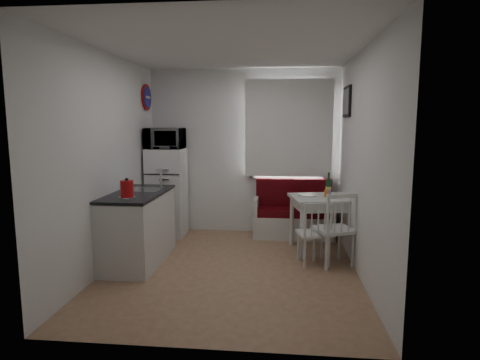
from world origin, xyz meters
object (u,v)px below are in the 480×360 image
object	(u,v)px
chair_left	(315,227)
microwave	(165,138)
bench	(294,218)
kettle	(127,189)
chair_right	(335,221)
wine_bottle	(329,184)
dining_table	(329,203)
fridge	(167,192)
kitchen_counter	(139,227)

from	to	relation	value
chair_left	microwave	xyz separation A→B (m)	(-2.19, 1.14, 1.03)
bench	microwave	world-z (taller)	microwave
bench	kettle	world-z (taller)	kettle
chair_right	microwave	size ratio (longest dim) A/B	0.98
chair_left	kettle	world-z (taller)	kettle
wine_bottle	dining_table	bearing A→B (deg)	-90.00
chair_left	kettle	size ratio (longest dim) A/B	1.90
dining_table	fridge	distance (m)	2.49
dining_table	kettle	xyz separation A→B (m)	(-2.40, -1.17, 0.34)
kettle	wine_bottle	bearing A→B (deg)	27.92
bench	dining_table	distance (m)	0.87
kitchen_counter	bench	bearing A→B (deg)	34.15
microwave	kettle	world-z (taller)	microwave
kitchen_counter	fridge	size ratio (longest dim) A/B	0.96
fridge	chair_right	bearing A→B (deg)	-26.28
dining_table	wine_bottle	distance (m)	0.27
microwave	wine_bottle	xyz separation A→B (m)	(2.43, -0.38, -0.61)
kitchen_counter	microwave	xyz separation A→B (m)	(0.02, 1.19, 1.07)
chair_left	wine_bottle	bearing A→B (deg)	59.71
chair_right	fridge	world-z (taller)	fridge
chair_right	wine_bottle	distance (m)	0.84
chair_left	wine_bottle	distance (m)	0.90
fridge	bench	bearing A→B (deg)	3.15
microwave	chair_left	bearing A→B (deg)	-27.47
microwave	bench	bearing A→B (deg)	4.60
kitchen_counter	fridge	distance (m)	1.27
kitchen_counter	wine_bottle	size ratio (longest dim) A/B	4.13
chair_left	kettle	bearing A→B (deg)	-178.88
kettle	fridge	bearing A→B (deg)	91.01
microwave	kettle	distance (m)	1.73
chair_left	chair_right	xyz separation A→B (m)	(0.24, -0.01, 0.08)
dining_table	microwave	bearing A→B (deg)	157.36
bench	chair_left	size ratio (longest dim) A/B	2.76
bench	chair_right	xyz separation A→B (m)	(0.45, -1.31, 0.28)
dining_table	chair_right	distance (m)	0.67
bench	chair_left	distance (m)	1.33
chair_left	fridge	world-z (taller)	fridge
fridge	microwave	xyz separation A→B (m)	(0.00, -0.05, 0.84)
bench	kettle	distance (m)	2.76
dining_table	chair_right	world-z (taller)	chair_right
fridge	kettle	size ratio (longest dim) A/B	5.78
chair_left	kitchen_counter	bearing A→B (deg)	169.10
kettle	wine_bottle	distance (m)	2.72
dining_table	microwave	xyz separation A→B (m)	(-2.43, 0.48, 0.85)
bench	chair_left	xyz separation A→B (m)	(0.21, -1.30, 0.21)
microwave	wine_bottle	bearing A→B (deg)	-8.97
fridge	microwave	distance (m)	0.84
chair_left	chair_right	bearing A→B (deg)	-15.39
wine_bottle	fridge	bearing A→B (deg)	169.88
dining_table	wine_bottle	xyz separation A→B (m)	(0.00, 0.10, 0.25)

